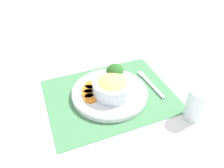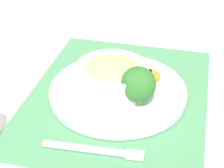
# 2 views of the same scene
# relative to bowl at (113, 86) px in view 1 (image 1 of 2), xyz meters

# --- Properties ---
(ground_plane) EXTENTS (4.00, 4.00, 0.00)m
(ground_plane) POSITION_rel_bowl_xyz_m (-0.01, 0.01, -0.05)
(ground_plane) COLOR white
(placemat) EXTENTS (0.51, 0.42, 0.00)m
(placemat) POSITION_rel_bowl_xyz_m (-0.01, 0.01, -0.05)
(placemat) COLOR #4C8C59
(placemat) RESTS_ON ground_plane
(plate) EXTENTS (0.29, 0.29, 0.02)m
(plate) POSITION_rel_bowl_xyz_m (-0.01, 0.01, -0.04)
(plate) COLOR silver
(plate) RESTS_ON placemat
(bowl) EXTENTS (0.15, 0.15, 0.07)m
(bowl) POSITION_rel_bowl_xyz_m (0.00, 0.00, 0.00)
(bowl) COLOR silver
(bowl) RESTS_ON plate
(broccoli_floret) EXTENTS (0.07, 0.07, 0.08)m
(broccoli_floret) POSITION_rel_bowl_xyz_m (0.04, 0.06, 0.01)
(broccoli_floret) COLOR #759E51
(broccoli_floret) RESTS_ON plate
(carrot_slice_near) EXTENTS (0.05, 0.05, 0.01)m
(carrot_slice_near) POSITION_rel_bowl_xyz_m (-0.06, 0.07, -0.03)
(carrot_slice_near) COLOR orange
(carrot_slice_near) RESTS_ON plate
(carrot_slice_middle) EXTENTS (0.05, 0.05, 0.01)m
(carrot_slice_middle) POSITION_rel_bowl_xyz_m (-0.08, 0.06, -0.03)
(carrot_slice_middle) COLOR orange
(carrot_slice_middle) RESTS_ON plate
(carrot_slice_far) EXTENTS (0.05, 0.05, 0.01)m
(carrot_slice_far) POSITION_rel_bowl_xyz_m (-0.09, 0.03, -0.03)
(carrot_slice_far) COLOR orange
(carrot_slice_far) RESTS_ON plate
(carrot_slice_extra) EXTENTS (0.05, 0.05, 0.01)m
(carrot_slice_extra) POSITION_rel_bowl_xyz_m (-0.09, 0.01, -0.03)
(carrot_slice_extra) COLOR orange
(carrot_slice_extra) RESTS_ON plate
(water_glass) EXTENTS (0.06, 0.06, 0.12)m
(water_glass) POSITION_rel_bowl_xyz_m (0.20, -0.21, -0.00)
(water_glass) COLOR silver
(water_glass) RESTS_ON ground_plane
(fork) EXTENTS (0.02, 0.18, 0.01)m
(fork) POSITION_rel_bowl_xyz_m (0.17, 0.01, -0.05)
(fork) COLOR silver
(fork) RESTS_ON placemat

